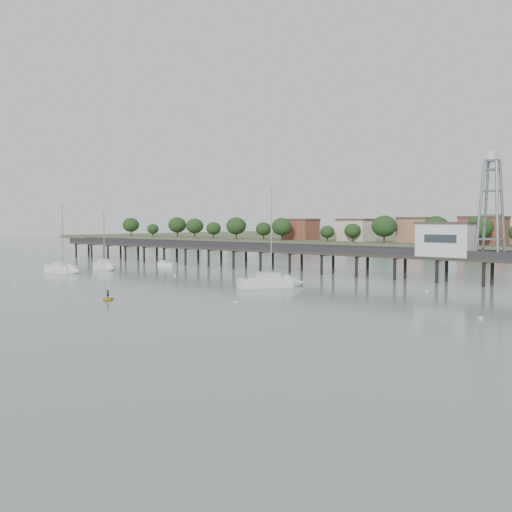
{
  "coord_description": "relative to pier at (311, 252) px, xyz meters",
  "views": [
    {
      "loc": [
        58.65,
        -25.54,
        9.4
      ],
      "look_at": [
        1.98,
        42.0,
        4.0
      ],
      "focal_mm": 40.0,
      "sensor_mm": 36.0,
      "label": 1
    }
  ],
  "objects": [
    {
      "name": "sailboat_b",
      "position": [
        -33.92,
        -20.29,
        -3.14
      ],
      "size": [
        7.27,
        3.37,
        11.7
      ],
      "rotation": [
        0.0,
        0.0,
        -0.2
      ],
      "color": "white",
      "rests_on": "ground"
    },
    {
      "name": "sailboat_a",
      "position": [
        -34.11,
        -28.72,
        -3.15
      ],
      "size": [
        8.17,
        3.03,
        13.24
      ],
      "rotation": [
        0.0,
        0.0,
        0.09
      ],
      "color": "white",
      "rests_on": "ground"
    },
    {
      "name": "lattice_tower",
      "position": [
        31.5,
        0.0,
        7.31
      ],
      "size": [
        3.2,
        3.2,
        15.5
      ],
      "color": "slate",
      "rests_on": "ground"
    },
    {
      "name": "dinghy_occupant",
      "position": [
        1.94,
        -45.37,
        -3.79
      ],
      "size": [
        0.66,
        1.14,
        0.26
      ],
      "primitive_type": "imported",
      "rotation": [
        0.0,
        0.0,
        3.41
      ],
      "color": "black",
      "rests_on": "ground"
    },
    {
      "name": "pier_building",
      "position": [
        25.0,
        0.0,
        2.87
      ],
      "size": [
        8.4,
        5.4,
        5.3
      ],
      "color": "silver",
      "rests_on": "ground"
    },
    {
      "name": "mooring_buoys",
      "position": [
        -2.06,
        -29.85,
        -3.71
      ],
      "size": [
        81.85,
        32.46,
        0.39
      ],
      "color": "beige",
      "rests_on": "ground"
    },
    {
      "name": "yellow_dinghy",
      "position": [
        1.94,
        -45.37,
        -3.79
      ],
      "size": [
        1.6,
        1.33,
        2.28
      ],
      "primitive_type": "imported",
      "rotation": [
        0.0,
        0.0,
        0.63
      ],
      "color": "yellow",
      "rests_on": "ground"
    },
    {
      "name": "pier",
      "position": [
        0.0,
        0.0,
        0.0
      ],
      "size": [
        150.0,
        5.0,
        5.5
      ],
      "color": "#2D2823",
      "rests_on": "ground"
    },
    {
      "name": "sailboat_c",
      "position": [
        8.87,
        -21.25,
        -3.16
      ],
      "size": [
        7.01,
        9.08,
        14.87
      ],
      "rotation": [
        0.0,
        0.0,
        1.02
      ],
      "color": "white",
      "rests_on": "ground"
    },
    {
      "name": "white_tender",
      "position": [
        -30.54,
        -7.86,
        -3.34
      ],
      "size": [
        3.99,
        2.23,
        1.46
      ],
      "rotation": [
        0.0,
        0.0,
        0.18
      ],
      "color": "white",
      "rests_on": "ground"
    }
  ]
}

